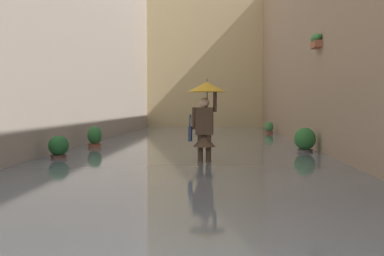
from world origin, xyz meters
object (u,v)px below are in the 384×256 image
object	(u,v)px
potted_plant_far_left	(305,142)
potted_plant_mid_left	(269,130)
person_wading	(205,110)
potted_plant_far_right	(95,140)
potted_plant_mid_right	(59,150)

from	to	relation	value
potted_plant_far_left	potted_plant_mid_left	world-z (taller)	potted_plant_far_left
potted_plant_mid_left	person_wading	bearing A→B (deg)	78.38
potted_plant_far_right	potted_plant_mid_right	distance (m)	3.42
person_wading	potted_plant_mid_left	distance (m)	12.95
potted_plant_far_right	potted_plant_mid_left	size ratio (longest dim) A/B	1.12
person_wading	potted_plant_mid_left	xyz separation A→B (m)	(-2.60, -12.65, -0.95)
potted_plant_far_left	potted_plant_mid_right	size ratio (longest dim) A/B	1.16
potted_plant_far_left	potted_plant_mid_left	size ratio (longest dim) A/B	1.16
person_wading	potted_plant_far_right	distance (m)	5.28
person_wading	potted_plant_mid_right	bearing A→B (deg)	-9.29
person_wading	potted_plant_mid_left	world-z (taller)	person_wading
potted_plant_far_right	potted_plant_mid_left	xyz separation A→B (m)	(-5.95, -8.67, -0.05)
potted_plant_mid_right	potted_plant_far_right	bearing A→B (deg)	-91.23
person_wading	potted_plant_mid_right	world-z (taller)	person_wading
potted_plant_far_left	potted_plant_mid_left	xyz separation A→B (m)	(-0.01, -10.02, -0.09)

